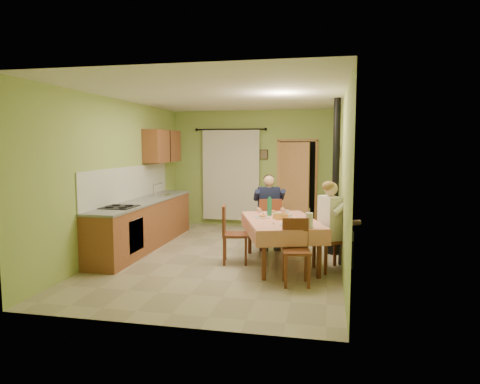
% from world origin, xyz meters
% --- Properties ---
extents(floor, '(4.00, 6.00, 0.01)m').
position_xyz_m(floor, '(0.00, 0.00, 0.00)').
color(floor, tan).
rests_on(floor, ground).
extents(room_shell, '(4.04, 6.04, 2.82)m').
position_xyz_m(room_shell, '(0.00, 0.00, 1.82)').
color(room_shell, '#9FB95F').
rests_on(room_shell, ground).
extents(kitchen_run, '(0.64, 3.64, 1.56)m').
position_xyz_m(kitchen_run, '(-1.71, 0.40, 0.48)').
color(kitchen_run, brown).
rests_on(kitchen_run, ground).
extents(upper_cabinets, '(0.35, 1.40, 0.70)m').
position_xyz_m(upper_cabinets, '(-1.82, 1.70, 1.95)').
color(upper_cabinets, brown).
rests_on(upper_cabinets, room_shell).
extents(curtain, '(1.70, 0.07, 2.22)m').
position_xyz_m(curtain, '(-0.55, 2.90, 1.26)').
color(curtain, black).
rests_on(curtain, ground).
extents(doorway, '(0.96, 0.46, 2.15)m').
position_xyz_m(doorway, '(1.02, 2.87, 1.05)').
color(doorway, black).
rests_on(doorway, ground).
extents(dining_table, '(1.61, 2.09, 0.76)m').
position_xyz_m(dining_table, '(1.02, -0.32, 0.38)').
color(dining_table, '#E98E7A').
rests_on(dining_table, ground).
extents(tableware, '(0.99, 1.49, 0.33)m').
position_xyz_m(tableware, '(1.08, -0.41, 0.81)').
color(tableware, white).
rests_on(tableware, dining_table).
extents(chair_far, '(0.52, 0.52, 0.98)m').
position_xyz_m(chair_far, '(0.69, 0.71, 0.29)').
color(chair_far, brown).
rests_on(chair_far, ground).
extents(chair_near, '(0.44, 0.44, 0.93)m').
position_xyz_m(chair_near, '(1.35, -1.30, 0.29)').
color(chair_near, brown).
rests_on(chair_near, ground).
extents(chair_right, '(0.60, 0.60, 1.00)m').
position_xyz_m(chair_right, '(1.84, -0.47, 0.29)').
color(chair_right, brown).
rests_on(chair_right, ground).
extents(chair_left, '(0.49, 0.49, 0.98)m').
position_xyz_m(chair_left, '(0.25, -0.36, 0.29)').
color(chair_left, brown).
rests_on(chair_left, ground).
extents(man_far, '(0.64, 0.56, 1.39)m').
position_xyz_m(man_far, '(0.68, 0.73, 0.88)').
color(man_far, '#141938').
rests_on(man_far, chair_far).
extents(man_right, '(0.62, 0.65, 1.39)m').
position_xyz_m(man_right, '(1.83, -0.48, 0.88)').
color(man_right, silver).
rests_on(man_right, chair_right).
extents(stove_flue, '(0.24, 0.24, 2.80)m').
position_xyz_m(stove_flue, '(1.90, 0.60, 1.02)').
color(stove_flue, black).
rests_on(stove_flue, ground).
extents(picture_back, '(0.19, 0.03, 0.23)m').
position_xyz_m(picture_back, '(0.25, 2.97, 1.75)').
color(picture_back, black).
rests_on(picture_back, room_shell).
extents(picture_right, '(0.03, 0.31, 0.21)m').
position_xyz_m(picture_right, '(1.97, 1.20, 1.85)').
color(picture_right, brown).
rests_on(picture_right, room_shell).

